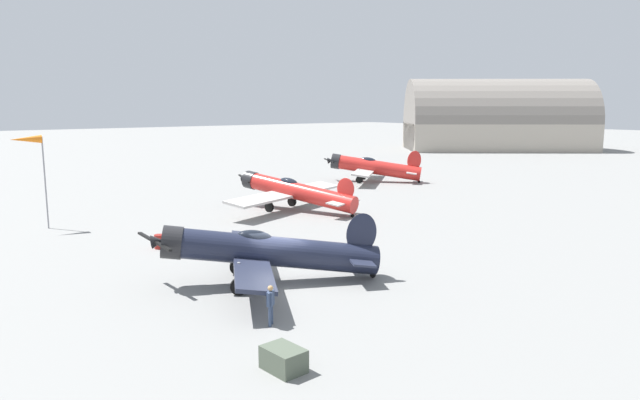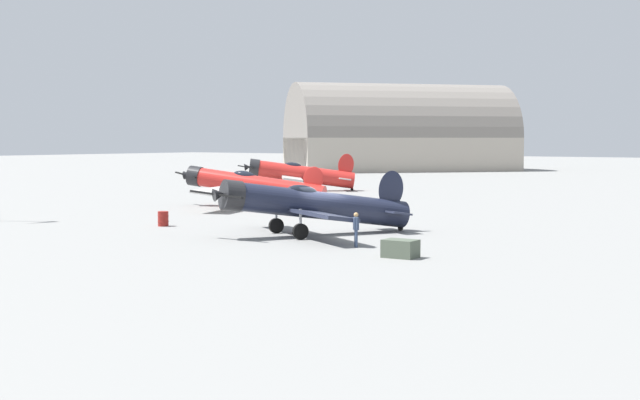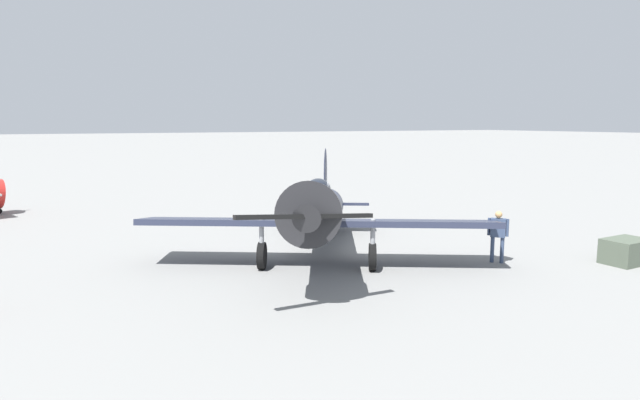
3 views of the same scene
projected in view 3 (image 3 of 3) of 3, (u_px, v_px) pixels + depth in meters
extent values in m
plane|color=gray|center=(320.00, 255.00, 17.75)|extent=(400.00, 400.00, 0.00)
cylinder|color=#1E2338|center=(320.00, 209.00, 17.53)|extent=(6.25, 9.42, 2.71)
cylinder|color=#232326|center=(310.00, 214.00, 12.72)|extent=(1.87, 1.71, 1.64)
cone|color=#232326|center=(307.00, 215.00, 12.07)|extent=(0.87, 0.86, 0.71)
cube|color=black|center=(307.00, 216.00, 11.92)|extent=(3.32, 0.23, 0.34)
ellipsoid|color=black|center=(318.00, 190.00, 16.45)|extent=(1.55, 1.92, 0.90)
cube|color=#282D42|center=(318.00, 223.00, 16.39)|extent=(10.01, 6.73, 0.39)
ellipsoid|color=#1E2338|center=(325.00, 174.00, 21.56)|extent=(0.98, 1.57, 2.17)
cube|color=#282D42|center=(325.00, 204.00, 21.53)|extent=(3.50, 2.66, 0.24)
cylinder|color=#999BA0|center=(373.00, 238.00, 15.76)|extent=(0.14, 0.14, 1.11)
cylinder|color=black|center=(372.00, 257.00, 15.84)|extent=(0.57, 0.79, 0.80)
cylinder|color=#999BA0|center=(262.00, 237.00, 15.93)|extent=(0.14, 0.14, 1.11)
cylinder|color=black|center=(262.00, 256.00, 16.00)|extent=(0.57, 0.79, 0.80)
cylinder|color=black|center=(326.00, 224.00, 22.45)|extent=(0.23, 0.29, 0.28)
cylinder|color=#384766|center=(502.00, 250.00, 16.69)|extent=(0.12, 0.12, 0.80)
cylinder|color=#384766|center=(492.00, 249.00, 16.79)|extent=(0.12, 0.12, 0.80)
cube|color=#384766|center=(498.00, 228.00, 16.64)|extent=(0.45, 0.47, 0.57)
sphere|color=tan|center=(499.00, 215.00, 16.59)|extent=(0.21, 0.21, 0.21)
cylinder|color=#384766|center=(507.00, 228.00, 16.54)|extent=(0.09, 0.09, 0.54)
cylinder|color=#384766|center=(489.00, 227.00, 16.74)|extent=(0.09, 0.09, 0.54)
cube|color=#4C5647|center=(626.00, 251.00, 16.65)|extent=(1.43, 1.04, 0.76)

